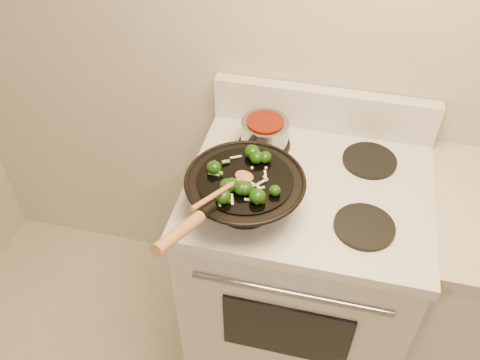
# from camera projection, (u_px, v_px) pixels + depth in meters

# --- Properties ---
(stove) EXTENTS (0.78, 0.67, 1.08)m
(stove) POSITION_uv_depth(u_px,v_px,m) (299.00, 267.00, 1.94)
(stove) COLOR silver
(stove) RESTS_ON ground
(wok) EXTENTS (0.36, 0.58, 0.24)m
(wok) POSITION_uv_depth(u_px,v_px,m) (244.00, 191.00, 1.50)
(wok) COLOR black
(wok) RESTS_ON stove
(stirfry) EXTENTS (0.23, 0.25, 0.04)m
(stirfry) POSITION_uv_depth(u_px,v_px,m) (243.00, 179.00, 1.44)
(stirfry) COLOR #123608
(stirfry) RESTS_ON wok
(wooden_spoon) EXTENTS (0.13, 0.26, 0.09)m
(wooden_spoon) POSITION_uv_depth(u_px,v_px,m) (230.00, 185.00, 1.41)
(wooden_spoon) COLOR #A76B42
(wooden_spoon) RESTS_ON wok
(saucepan) EXTENTS (0.16, 0.26, 0.10)m
(saucepan) POSITION_uv_depth(u_px,v_px,m) (264.00, 132.00, 1.72)
(saucepan) COLOR gray
(saucepan) RESTS_ON stove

